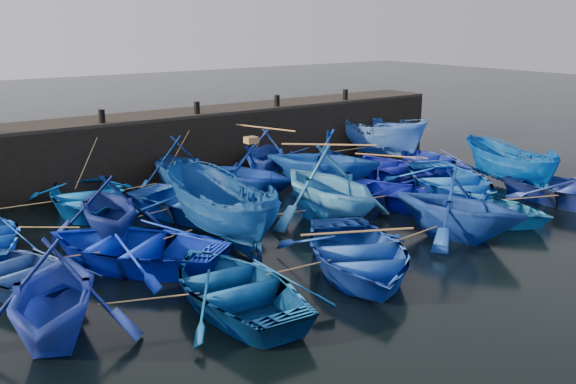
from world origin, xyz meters
TOP-DOWN VIEW (x-y plane):
  - ground at (0.00, 0.00)m, footprint 120.00×120.00m
  - quay_wall at (0.00, 10.50)m, footprint 26.00×2.50m
  - quay_top at (0.00, 10.50)m, footprint 26.00×2.50m
  - bollard_1 at (-4.00, 9.60)m, footprint 0.24×0.24m
  - bollard_2 at (0.00, 9.60)m, footprint 0.24×0.24m
  - bollard_3 at (4.00, 9.60)m, footprint 0.24×0.24m
  - bollard_4 at (8.00, 9.60)m, footprint 0.24×0.24m
  - boat_1 at (-5.58, 7.23)m, footprint 4.90×6.03m
  - boat_2 at (-1.97, 7.46)m, footprint 4.38×4.83m
  - boat_3 at (2.09, 7.72)m, footprint 5.06×5.16m
  - boat_4 at (5.20, 8.14)m, footprint 3.67×4.77m
  - boat_5 at (8.85, 8.02)m, footprint 2.69×5.49m
  - boat_7 at (-5.99, 4.00)m, footprint 4.10×4.52m
  - boat_8 at (-2.82, 4.25)m, footprint 5.47×6.31m
  - boat_9 at (-0.54, 5.11)m, footprint 4.78×5.07m
  - boat_10 at (2.88, 4.93)m, footprint 5.76×5.88m
  - boat_11 at (6.25, 4.63)m, footprint 3.98×4.92m
  - boat_12 at (8.50, 4.52)m, footprint 4.59×5.37m
  - boat_13 at (-9.13, 1.89)m, footprint 3.95×4.82m
  - boat_14 at (-6.23, 1.65)m, footprint 6.10×6.43m
  - boat_15 at (-3.45, 1.89)m, footprint 2.11×5.36m
  - boat_16 at (0.38, 1.52)m, footprint 4.56×5.16m
  - boat_17 at (3.66, 1.26)m, footprint 4.21×5.08m
  - boat_18 at (5.90, 1.16)m, footprint 6.37×7.01m
  - boat_19 at (9.04, 0.96)m, footprint 2.32×4.73m
  - boat_20 at (-9.18, -1.39)m, footprint 4.89×5.17m
  - boat_21 at (-5.35, -2.13)m, footprint 3.78×5.08m
  - boat_22 at (-1.72, -2.27)m, footprint 5.75×6.41m
  - boat_23 at (2.50, -2.01)m, footprint 4.55×4.93m
  - boat_24 at (4.72, -1.39)m, footprint 3.89×4.85m
  - wooden_crate at (-0.24, 5.11)m, footprint 0.43×0.37m
  - mooring_ropes at (-0.43, 4.95)m, footprint 18.57×11.81m
  - loose_oars at (1.75, 2.90)m, footprint 10.23×12.07m

SIDE VIEW (x-z plane):
  - ground at x=0.00m, z-range 0.00..0.00m
  - boat_13 at x=-9.13m, z-range 0.00..0.87m
  - boat_24 at x=4.72m, z-range 0.00..0.90m
  - boat_11 at x=6.25m, z-range 0.00..0.90m
  - boat_17 at x=3.66m, z-range 0.00..0.91m
  - boat_4 at x=5.20m, z-range 0.00..0.92m
  - boat_12 at x=8.50m, z-range 0.00..0.94m
  - boat_21 at x=-5.35m, z-range 0.00..1.01m
  - boat_14 at x=-6.23m, z-range 0.00..1.09m
  - boat_22 at x=-1.72m, z-range 0.00..1.09m
  - boat_8 at x=-2.82m, z-range 0.00..1.10m
  - boat_1 at x=-5.58m, z-range 0.00..1.10m
  - boat_18 at x=5.90m, z-range 0.00..1.19m
  - boat_19 at x=9.04m, z-range 0.00..1.76m
  - mooring_ropes at x=-0.43m, z-range -0.17..1.93m
  - boat_5 at x=8.85m, z-range 0.00..2.04m
  - boat_15 at x=-3.45m, z-range 0.00..2.06m
  - boat_7 at x=-5.99m, z-range 0.00..2.06m
  - boat_3 at x=2.09m, z-range 0.00..2.06m
  - boat_9 at x=-0.54m, z-range 0.00..2.12m
  - boat_20 at x=-9.18m, z-range 0.00..2.15m
  - boat_23 at x=2.50m, z-range 0.00..2.16m
  - boat_2 at x=-1.97m, z-range 0.00..2.21m
  - boat_10 at x=2.88m, z-range 0.00..2.35m
  - quay_wall at x=0.00m, z-range 0.00..2.50m
  - boat_16 at x=0.38m, z-range 0.00..2.53m
  - loose_oars at x=1.75m, z-range 0.83..2.52m
  - wooden_crate at x=-0.24m, z-range 2.12..2.35m
  - quay_top at x=0.00m, z-range 2.50..2.62m
  - bollard_1 at x=-4.00m, z-range 2.62..3.12m
  - bollard_2 at x=0.00m, z-range 2.62..3.12m
  - bollard_3 at x=4.00m, z-range 2.62..3.12m
  - bollard_4 at x=8.00m, z-range 2.62..3.12m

